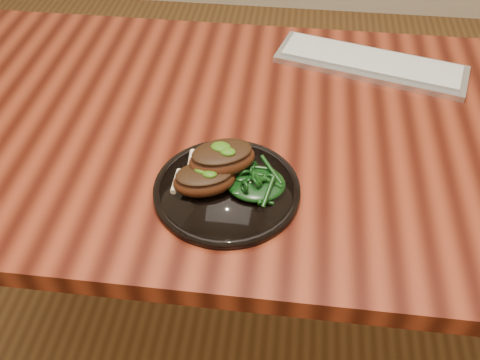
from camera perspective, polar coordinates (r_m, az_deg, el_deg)
name	(u,v)px	position (r m, az deg, el deg)	size (l,w,h in m)	color
desk	(294,159)	(1.12, 5.73, 2.26)	(1.60, 0.80, 0.75)	#320C06
plate	(227,190)	(0.92, -1.42, -1.04)	(0.25, 0.25, 0.02)	black
lamb_chop_front	(204,179)	(0.90, -3.85, 0.10)	(0.12, 0.10, 0.05)	#421C0C
lamb_chop_back	(222,158)	(0.91, -1.98, 2.37)	(0.14, 0.11, 0.05)	#421C0C
herb_smear	(213,163)	(0.96, -2.85, 1.78)	(0.07, 0.05, 0.00)	#1C4707
greens_heap	(256,181)	(0.90, 1.71, -0.07)	(0.10, 0.10, 0.04)	black
keyboard	(370,63)	(1.27, 13.74, 12.01)	(0.44, 0.23, 0.02)	silver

